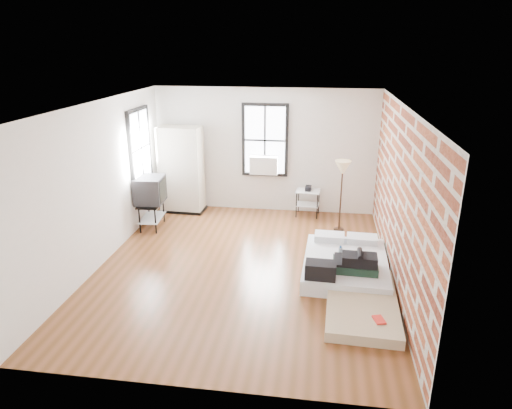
% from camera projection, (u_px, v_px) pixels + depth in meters
% --- Properties ---
extents(ground, '(6.00, 6.00, 0.00)m').
position_uv_depth(ground, '(243.00, 267.00, 7.97)').
color(ground, '#563216').
rests_on(ground, ground).
extents(room_shell, '(5.02, 6.02, 2.80)m').
position_uv_depth(room_shell, '(260.00, 166.00, 7.70)').
color(room_shell, silver).
rests_on(room_shell, ground).
extents(mattress_main, '(1.46, 1.93, 0.60)m').
position_uv_depth(mattress_main, '(345.00, 263.00, 7.75)').
color(mattress_main, white).
rests_on(mattress_main, ground).
extents(mattress_bare, '(1.09, 1.97, 0.42)m').
position_uv_depth(mattress_bare, '(360.00, 293.00, 6.90)').
color(mattress_bare, '#C1B18B').
rests_on(mattress_bare, ground).
extents(wardrobe, '(1.02, 0.61, 1.96)m').
position_uv_depth(wardrobe, '(181.00, 170.00, 10.37)').
color(wardrobe, black).
rests_on(wardrobe, ground).
extents(side_table, '(0.56, 0.47, 0.70)m').
position_uv_depth(side_table, '(308.00, 196.00, 10.22)').
color(side_table, black).
rests_on(side_table, ground).
extents(floor_lamp, '(0.32, 0.32, 1.49)m').
position_uv_depth(floor_lamp, '(342.00, 172.00, 9.14)').
color(floor_lamp, black).
rests_on(floor_lamp, ground).
extents(tv_stand, '(0.60, 0.82, 1.11)m').
position_uv_depth(tv_stand, '(150.00, 192.00, 9.44)').
color(tv_stand, black).
rests_on(tv_stand, ground).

